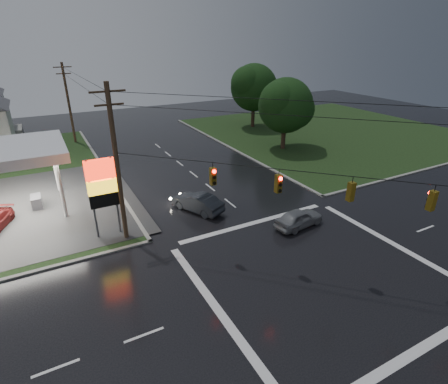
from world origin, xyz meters
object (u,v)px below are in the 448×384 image
utility_pole_nw (117,164)px  car_north (197,202)px  car_crossing (299,218)px  tree_ne_far (255,88)px  tree_ne_near (287,106)px  pylon_sign (102,185)px  utility_pole_n (69,102)px

utility_pole_nw → car_north: utility_pole_nw is taller
car_crossing → tree_ne_far: bearing=-33.9°
tree_ne_near → tree_ne_far: 12.39m
pylon_sign → utility_pole_n: 27.56m
utility_pole_nw → tree_ne_far: utility_pole_nw is taller
pylon_sign → car_crossing: pylon_sign is taller
pylon_sign → tree_ne_far: 36.35m
tree_ne_far → car_crossing: 32.92m
pylon_sign → utility_pole_nw: 2.22m
pylon_sign → tree_ne_near: tree_ne_near is taller
car_crossing → tree_ne_near: bearing=-41.4°
pylon_sign → utility_pole_nw: size_ratio=0.55×
pylon_sign → tree_ne_near: 27.23m
pylon_sign → utility_pole_n: utility_pole_n is taller
pylon_sign → car_north: 8.08m
pylon_sign → tree_ne_far: bearing=40.4°
tree_ne_far → pylon_sign: bearing=-139.6°
pylon_sign → tree_ne_far: size_ratio=0.61×
tree_ne_far → car_crossing: size_ratio=2.37×
tree_ne_far → tree_ne_near: bearing=-104.1°
tree_ne_far → utility_pole_n: bearing=171.5°
utility_pole_nw → utility_pole_n: size_ratio=1.05×
utility_pole_nw → tree_ne_near: bearing=27.9°
tree_ne_near → utility_pole_nw: bearing=-152.1°
pylon_sign → car_crossing: bearing=-22.9°
utility_pole_nw → tree_ne_far: 36.20m
tree_ne_near → utility_pole_n: bearing=145.9°
utility_pole_nw → tree_ne_far: (26.65, 24.49, 0.46)m
tree_ne_near → pylon_sign: bearing=-155.0°
utility_pole_n → car_crossing: utility_pole_n is taller
utility_pole_n → tree_ne_far: (26.65, -4.01, 0.71)m
tree_ne_near → car_crossing: tree_ne_near is taller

